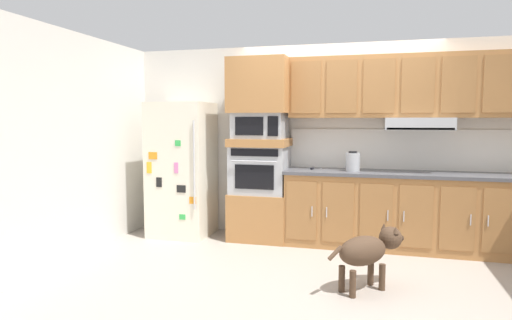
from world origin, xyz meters
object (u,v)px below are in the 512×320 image
object	(u,v)px
built_in_oven	(260,170)
microwave	(260,126)
refrigerator	(182,169)
dog	(369,250)
screwdriver	(313,168)
electric_kettle	(353,162)

from	to	relation	value
built_in_oven	microwave	distance (m)	0.56
refrigerator	dog	xyz separation A→B (m)	(2.43, -1.36, -0.51)
built_in_oven	screwdriver	world-z (taller)	built_in_oven
microwave	electric_kettle	world-z (taller)	microwave
screwdriver	electric_kettle	world-z (taller)	electric_kettle
built_in_oven	electric_kettle	distance (m)	1.17
screwdriver	dog	world-z (taller)	screwdriver
microwave	electric_kettle	bearing A→B (deg)	-2.33
screwdriver	dog	size ratio (longest dim) A/B	0.21
screwdriver	microwave	bearing A→B (deg)	-179.20
electric_kettle	screwdriver	bearing A→B (deg)	173.30
built_in_oven	screwdriver	size ratio (longest dim) A/B	4.97
microwave	screwdriver	world-z (taller)	microwave
screwdriver	electric_kettle	distance (m)	0.50
refrigerator	electric_kettle	bearing A→B (deg)	0.53
built_in_oven	dog	size ratio (longest dim) A/B	1.03
refrigerator	built_in_oven	distance (m)	1.06
microwave	dog	world-z (taller)	microwave
electric_kettle	dog	bearing A→B (deg)	-81.07
screwdriver	dog	xyz separation A→B (m)	(0.70, -1.43, -0.56)
built_in_oven	dog	xyz separation A→B (m)	(1.38, -1.42, -0.53)
microwave	screwdriver	distance (m)	0.86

